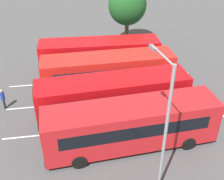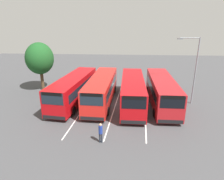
{
  "view_description": "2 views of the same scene",
  "coord_description": "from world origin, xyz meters",
  "px_view_note": "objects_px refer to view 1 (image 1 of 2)",
  "views": [
    {
      "loc": [
        4.34,
        18.5,
        13.11
      ],
      "look_at": [
        0.22,
        1.18,
        1.76
      ],
      "focal_mm": 44.46,
      "sensor_mm": 36.0,
      "label": 1
    },
    {
      "loc": [
        22.28,
        1.01,
        9.31
      ],
      "look_at": [
        -0.33,
        -0.53,
        1.56
      ],
      "focal_mm": 31.43,
      "sensor_mm": 36.0,
      "label": 2
    }
  ],
  "objects_px": {
    "bus_center_left": "(108,71)",
    "pedestrian": "(3,97)",
    "bus_far_right": "(131,124)",
    "bus_center_right": "(113,96)",
    "bus_far_left": "(99,55)",
    "depot_tree": "(127,5)",
    "street_lamp": "(164,124)"
  },
  "relations": [
    {
      "from": "bus_far_right",
      "to": "pedestrian",
      "type": "relative_size",
      "value": 6.45
    },
    {
      "from": "bus_far_right",
      "to": "bus_center_right",
      "type": "bearing_deg",
      "value": -83.83
    },
    {
      "from": "bus_far_left",
      "to": "bus_center_right",
      "type": "distance_m",
      "value": 7.15
    },
    {
      "from": "bus_far_left",
      "to": "bus_center_right",
      "type": "xyz_separation_m",
      "value": [
        0.4,
        7.13,
        0.0
      ]
    },
    {
      "from": "bus_center_left",
      "to": "pedestrian",
      "type": "height_order",
      "value": "bus_center_left"
    },
    {
      "from": "bus_far_right",
      "to": "bus_far_left",
      "type": "bearing_deg",
      "value": -89.82
    },
    {
      "from": "bus_center_right",
      "to": "depot_tree",
      "type": "distance_m",
      "value": 14.1
    },
    {
      "from": "bus_center_left",
      "to": "pedestrian",
      "type": "distance_m",
      "value": 8.7
    },
    {
      "from": "street_lamp",
      "to": "bus_center_left",
      "type": "bearing_deg",
      "value": -1.27
    },
    {
      "from": "bus_center_left",
      "to": "depot_tree",
      "type": "xyz_separation_m",
      "value": [
        -4.3,
        -9.22,
        2.84
      ]
    },
    {
      "from": "bus_far_left",
      "to": "bus_center_right",
      "type": "bearing_deg",
      "value": 93.56
    },
    {
      "from": "pedestrian",
      "to": "bus_center_left",
      "type": "bearing_deg",
      "value": 10.99
    },
    {
      "from": "pedestrian",
      "to": "street_lamp",
      "type": "relative_size",
      "value": 0.22
    },
    {
      "from": "street_lamp",
      "to": "bus_center_right",
      "type": "bearing_deg",
      "value": 3.66
    },
    {
      "from": "pedestrian",
      "to": "depot_tree",
      "type": "bearing_deg",
      "value": 42.96
    },
    {
      "from": "bus_far_left",
      "to": "bus_far_right",
      "type": "distance_m",
      "value": 10.61
    },
    {
      "from": "depot_tree",
      "to": "street_lamp",
      "type": "bearing_deg",
      "value": 78.93
    },
    {
      "from": "bus_far_left",
      "to": "pedestrian",
      "type": "distance_m",
      "value": 9.61
    },
    {
      "from": "bus_center_right",
      "to": "bus_far_right",
      "type": "xyz_separation_m",
      "value": [
        -0.35,
        3.47,
        0.0
      ]
    },
    {
      "from": "bus_far_right",
      "to": "pedestrian",
      "type": "bearing_deg",
      "value": -35.99
    },
    {
      "from": "street_lamp",
      "to": "pedestrian",
      "type": "bearing_deg",
      "value": 39.23
    },
    {
      "from": "bus_center_right",
      "to": "street_lamp",
      "type": "distance_m",
      "value": 7.58
    },
    {
      "from": "bus_far_left",
      "to": "bus_far_right",
      "type": "bearing_deg",
      "value": 96.47
    },
    {
      "from": "bus_center_right",
      "to": "pedestrian",
      "type": "xyz_separation_m",
      "value": [
        8.16,
        -2.81,
        -0.72
      ]
    },
    {
      "from": "bus_center_left",
      "to": "depot_tree",
      "type": "relative_size",
      "value": 1.65
    },
    {
      "from": "bus_center_left",
      "to": "bus_far_left",
      "type": "bearing_deg",
      "value": -85.94
    },
    {
      "from": "street_lamp",
      "to": "bus_far_left",
      "type": "bearing_deg",
      "value": -1.51
    },
    {
      "from": "bus_center_left",
      "to": "depot_tree",
      "type": "distance_m",
      "value": 10.57
    },
    {
      "from": "bus_center_right",
      "to": "street_lamp",
      "type": "relative_size",
      "value": 1.43
    },
    {
      "from": "bus_far_right",
      "to": "street_lamp",
      "type": "relative_size",
      "value": 1.42
    },
    {
      "from": "bus_center_left",
      "to": "street_lamp",
      "type": "distance_m",
      "value": 11.1
    },
    {
      "from": "bus_center_right",
      "to": "depot_tree",
      "type": "bearing_deg",
      "value": -109.49
    }
  ]
}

